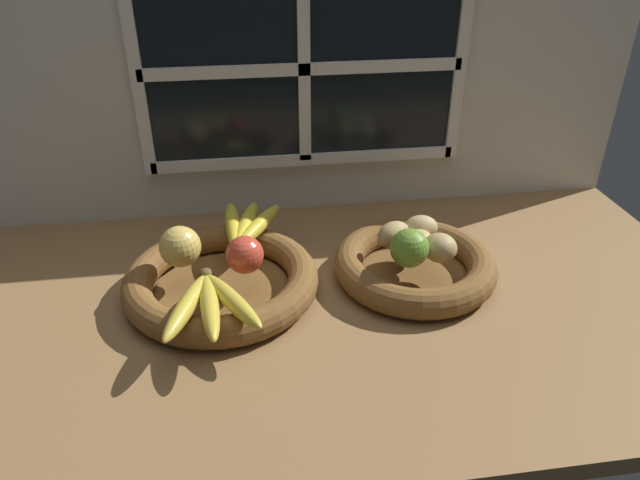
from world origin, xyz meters
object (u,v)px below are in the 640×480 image
(potato_large, at_px, (417,242))
(lime_near, at_px, (409,248))
(potato_back, at_px, (421,228))
(potato_oblong, at_px, (394,235))
(banana_bunch_back, at_px, (245,226))
(fruit_bowl_right, at_px, (415,265))
(apple_red_right, at_px, (245,255))
(banana_bunch_front, at_px, (209,303))
(apple_golden_left, at_px, (180,248))
(fruit_bowl_left, at_px, (221,281))
(potato_small, at_px, (440,248))

(potato_large, relative_size, lime_near, 1.01)
(potato_back, height_order, potato_oblong, same)
(potato_oblong, bearing_deg, banana_bunch_back, 161.48)
(fruit_bowl_right, distance_m, apple_red_right, 0.31)
(fruit_bowl_right, relative_size, banana_bunch_front, 1.60)
(apple_golden_left, bearing_deg, apple_red_right, -16.86)
(banana_bunch_back, height_order, potato_large, potato_large)
(banana_bunch_back, xyz_separation_m, potato_back, (0.32, -0.07, 0.01))
(apple_red_right, bearing_deg, banana_bunch_front, -119.66)
(potato_large, bearing_deg, potato_back, 65.56)
(fruit_bowl_left, distance_m, potato_large, 0.35)
(apple_red_right, bearing_deg, potato_back, 10.61)
(fruit_bowl_left, height_order, potato_small, potato_small)
(potato_back, bearing_deg, banana_bunch_back, 167.15)
(banana_bunch_back, bearing_deg, fruit_bowl_right, -21.17)
(fruit_bowl_left, distance_m, potato_oblong, 0.32)
(potato_back, bearing_deg, potato_small, -81.03)
(apple_golden_left, height_order, lime_near, apple_golden_left)
(fruit_bowl_right, bearing_deg, potato_back, 65.56)
(potato_large, bearing_deg, potato_small, -45.00)
(lime_near, bearing_deg, banana_bunch_front, -166.29)
(fruit_bowl_left, bearing_deg, potato_oblong, 5.02)
(banana_bunch_back, distance_m, lime_near, 0.31)
(potato_small, distance_m, potato_oblong, 0.09)
(apple_golden_left, xyz_separation_m, banana_bunch_back, (0.11, 0.10, -0.02))
(fruit_bowl_right, relative_size, apple_red_right, 4.54)
(apple_golden_left, distance_m, potato_small, 0.45)
(fruit_bowl_left, xyz_separation_m, fruit_bowl_right, (0.35, 0.00, 0.00))
(potato_large, height_order, lime_near, lime_near)
(banana_bunch_front, bearing_deg, potato_large, 18.35)
(fruit_bowl_right, height_order, apple_red_right, apple_red_right)
(banana_bunch_back, relative_size, potato_back, 2.98)
(potato_back, bearing_deg, apple_red_right, -169.39)
(fruit_bowl_left, relative_size, potato_small, 5.61)
(banana_bunch_back, height_order, potato_oblong, potato_oblong)
(fruit_bowl_left, height_order, potato_back, potato_back)
(potato_oblong, bearing_deg, fruit_bowl_right, -37.87)
(potato_small, bearing_deg, apple_golden_left, 174.00)
(fruit_bowl_right, height_order, banana_bunch_front, banana_bunch_front)
(banana_bunch_back, height_order, potato_small, potato_small)
(fruit_bowl_right, distance_m, potato_oblong, 0.07)
(apple_red_right, height_order, apple_golden_left, apple_golden_left)
(potato_oblong, bearing_deg, banana_bunch_front, -155.71)
(fruit_bowl_left, relative_size, potato_back, 5.34)
(potato_back, distance_m, potato_oblong, 0.06)
(apple_red_right, xyz_separation_m, apple_golden_left, (-0.11, 0.03, 0.00))
(banana_bunch_back, bearing_deg, potato_back, -12.85)
(banana_bunch_back, height_order, potato_back, potato_back)
(banana_bunch_back, relative_size, lime_near, 2.80)
(fruit_bowl_left, bearing_deg, lime_near, -6.73)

